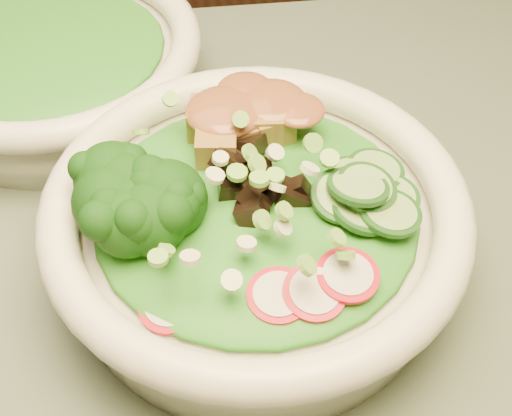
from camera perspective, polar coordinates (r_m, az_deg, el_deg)
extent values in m
cube|color=#4F5F4F|center=(0.53, 2.64, -8.83)|extent=(1.20, 0.80, 0.03)
cylinder|color=white|center=(0.52, 0.00, -2.65)|extent=(0.27, 0.27, 0.06)
torus|color=white|center=(0.49, 0.00, 0.15)|extent=(0.30, 0.30, 0.03)
cylinder|color=white|center=(0.69, -15.70, 10.13)|extent=(0.24, 0.24, 0.05)
torus|color=white|center=(0.67, -16.30, 12.42)|extent=(0.27, 0.27, 0.03)
ellipsoid|color=#1C6C16|center=(0.49, 0.00, 0.08)|extent=(0.23, 0.23, 0.03)
ellipsoid|color=#1C6C16|center=(0.67, -16.28, 12.35)|extent=(0.18, 0.18, 0.02)
ellipsoid|color=brown|center=(0.52, -0.82, 7.85)|extent=(0.08, 0.06, 0.02)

